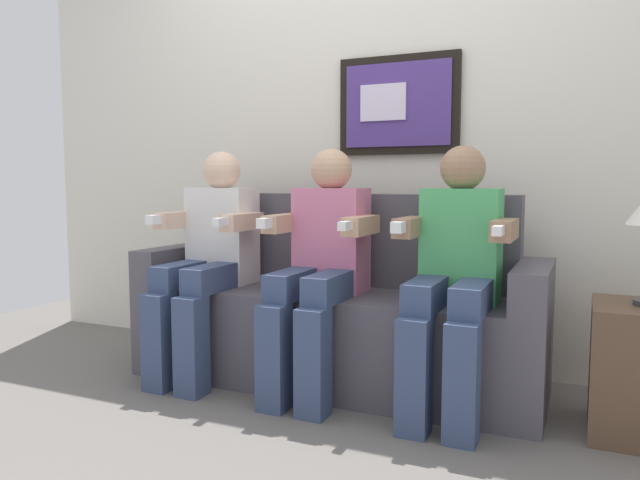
# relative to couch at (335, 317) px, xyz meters

# --- Properties ---
(ground_plane) EXTENTS (5.63, 5.63, 0.00)m
(ground_plane) POSITION_rel_couch_xyz_m (0.00, -0.33, -0.31)
(ground_plane) COLOR #66605B
(back_wall_assembly) EXTENTS (4.33, 0.10, 2.60)m
(back_wall_assembly) POSITION_rel_couch_xyz_m (0.00, 0.44, 0.99)
(back_wall_assembly) COLOR silver
(back_wall_assembly) RESTS_ON ground_plane
(couch) EXTENTS (1.93, 0.58, 0.90)m
(couch) POSITION_rel_couch_xyz_m (0.00, 0.00, 0.00)
(couch) COLOR #514C56
(couch) RESTS_ON ground_plane
(person_on_left) EXTENTS (0.46, 0.56, 1.11)m
(person_on_left) POSITION_rel_couch_xyz_m (-0.60, -0.17, 0.29)
(person_on_left) COLOR white
(person_on_left) RESTS_ON ground_plane
(person_in_middle) EXTENTS (0.46, 0.56, 1.11)m
(person_in_middle) POSITION_rel_couch_xyz_m (-0.00, -0.17, 0.29)
(person_in_middle) COLOR pink
(person_in_middle) RESTS_ON ground_plane
(person_on_right) EXTENTS (0.46, 0.56, 1.11)m
(person_on_right) POSITION_rel_couch_xyz_m (0.60, -0.17, 0.29)
(person_on_right) COLOR #4CB266
(person_on_right) RESTS_ON ground_plane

